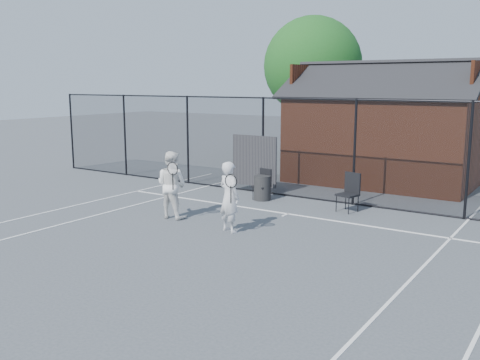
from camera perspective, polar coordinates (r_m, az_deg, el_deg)
The scene contains 10 objects.
ground at distance 11.76m, azimuth -1.90°, elevation -6.58°, with size 80.00×80.00×0.00m, color #41464A.
court_lines at distance 10.76m, azimuth -6.03°, elevation -8.21°, with size 11.02×18.00×0.01m.
fence at distance 15.85m, azimuth 7.71°, elevation 3.07°, with size 22.04×3.00×3.00m.
clubhouse at distance 19.22m, azimuth 15.15°, elevation 4.54°, with size 6.50×4.36×4.19m.
tree_left at distance 25.22m, azimuth 7.76°, elevation 11.96°, with size 4.48×4.48×6.44m.
player_front at distance 12.32m, azimuth -1.16°, elevation -1.81°, with size 0.78×0.62×1.65m.
player_back at distance 13.73m, azimuth -7.31°, elevation -0.50°, with size 0.95×0.71×1.72m.
chair_left at distance 15.78m, azimuth 2.31°, elevation -0.54°, with size 0.43×0.45×0.90m, color black.
chair_right at distance 14.58m, azimuth 11.40°, elevation -1.38°, with size 0.49×0.51×1.03m, color black.
waste_bin at distance 15.78m, azimuth 2.40°, elevation -0.84°, with size 0.50×0.50×0.73m, color black.
Camera 1 is at (6.54, -9.16, 3.41)m, focal length 40.00 mm.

